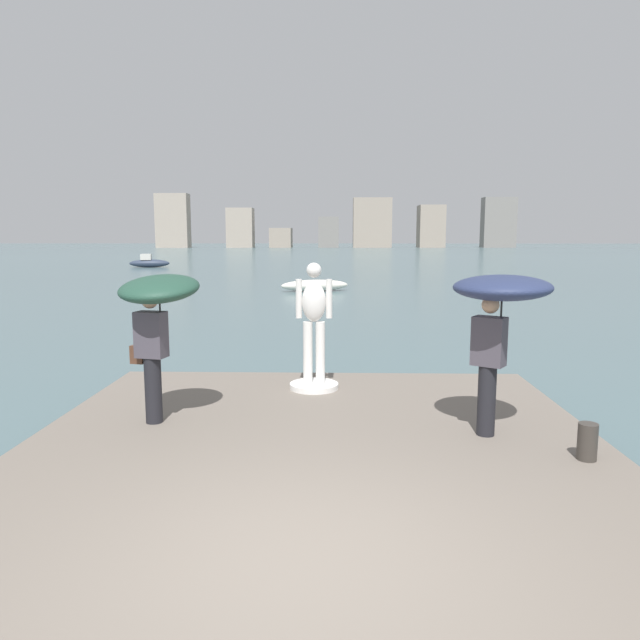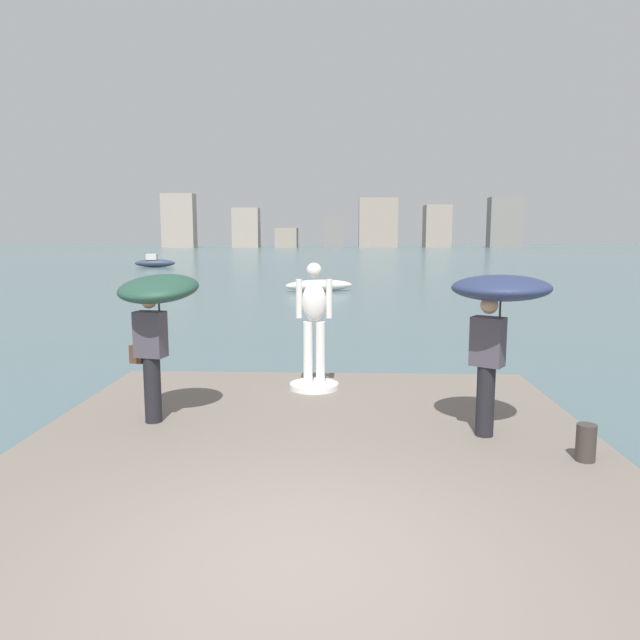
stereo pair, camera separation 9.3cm
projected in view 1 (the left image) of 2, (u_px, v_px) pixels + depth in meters
ground_plane at (333, 274)px, 44.10m from camera, size 400.00×400.00×0.00m
pier at (311, 494)px, 6.05m from camera, size 7.02×9.17×0.40m
statue_white_figure at (314, 336)px, 9.35m from camera, size 0.79×0.79×2.03m
onlooker_left at (157, 306)px, 7.54m from camera, size 1.23×1.26×2.01m
onlooker_right at (499, 304)px, 7.00m from camera, size 1.61×1.62×2.00m
mooring_bollard at (587, 442)px, 6.42m from camera, size 0.21×0.21×0.41m
boat_near at (149, 263)px, 54.31m from camera, size 3.77×1.59×1.23m
boat_mid at (315, 285)px, 30.53m from camera, size 3.71×1.93×0.61m
distant_skyline at (346, 226)px, 150.65m from camera, size 91.72×10.41×13.58m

